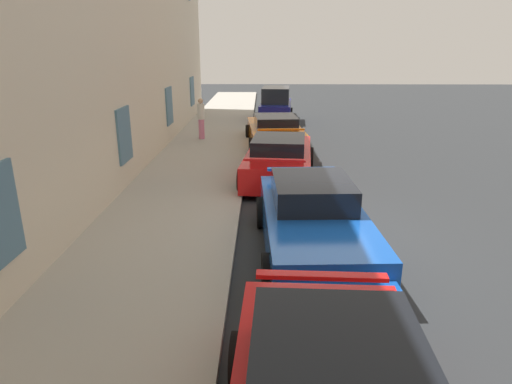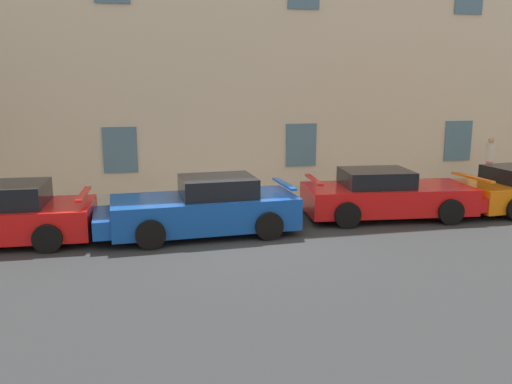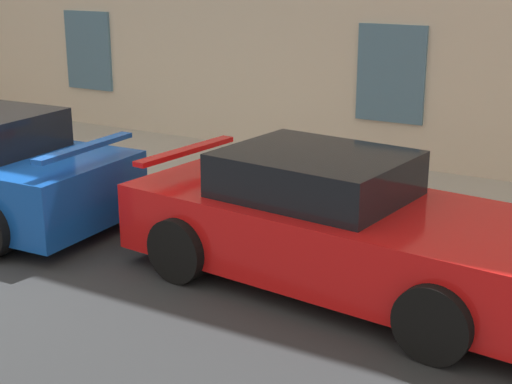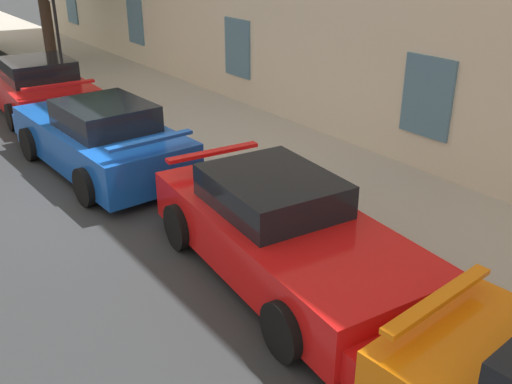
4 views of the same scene
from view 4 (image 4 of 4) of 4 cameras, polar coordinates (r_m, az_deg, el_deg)
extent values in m
plane|color=#2B2D30|center=(11.16, -14.34, 0.49)|extent=(80.00, 80.00, 0.00)
cube|color=#A8A399|center=(12.70, 0.16, 4.56)|extent=(60.00, 3.31, 0.14)
cube|color=slate|center=(26.75, -17.93, 17.32)|extent=(1.10, 0.06, 1.50)
cube|color=slate|center=(21.02, -11.95, 16.29)|extent=(1.10, 0.06, 1.50)
cube|color=slate|center=(15.67, -1.87, 14.16)|extent=(1.10, 0.06, 1.50)
cube|color=slate|center=(11.24, 16.69, 9.05)|extent=(1.10, 0.06, 1.50)
cube|color=red|center=(16.63, -20.90, 9.43)|extent=(4.74, 2.20, 0.73)
cube|color=black|center=(16.16, -20.92, 11.35)|extent=(1.93, 1.68, 0.53)
cube|color=red|center=(18.61, -22.47, 10.36)|extent=(1.48, 1.90, 0.40)
cube|color=red|center=(14.47, -19.07, 10.04)|extent=(0.23, 1.70, 0.06)
cylinder|color=black|center=(18.28, -18.92, 10.30)|extent=(0.67, 0.27, 0.66)
cylinder|color=black|center=(15.12, -23.05, 6.91)|extent=(0.67, 0.27, 0.66)
cylinder|color=black|center=(15.58, -15.88, 8.41)|extent=(0.67, 0.27, 0.66)
cube|color=#144CB2|center=(11.88, -15.23, 4.80)|extent=(4.67, 2.08, 0.79)
cube|color=black|center=(11.39, -14.85, 7.39)|extent=(1.90, 1.59, 0.49)
cube|color=#144CB2|center=(13.71, -18.73, 6.51)|extent=(1.45, 1.79, 0.43)
cube|color=#144CB2|center=(9.88, -10.48, 5.07)|extent=(0.23, 1.61, 0.06)
cylinder|color=black|center=(12.93, -21.56, 4.48)|extent=(0.71, 0.27, 0.70)
cylinder|color=black|center=(13.55, -14.03, 6.35)|extent=(0.71, 0.27, 0.70)
cylinder|color=black|center=(10.40, -16.52, 0.52)|extent=(0.71, 0.27, 0.70)
cylinder|color=black|center=(11.16, -7.65, 2.99)|extent=(0.71, 0.27, 0.70)
cube|color=red|center=(7.88, 2.90, -4.70)|extent=(4.80, 2.32, 0.73)
cube|color=black|center=(7.87, 1.59, 0.16)|extent=(1.99, 1.68, 0.46)
cube|color=red|center=(6.61, 12.94, -12.69)|extent=(1.55, 1.86, 0.40)
cube|color=red|center=(9.31, -4.30, 3.97)|extent=(0.31, 1.61, 0.06)
cylinder|color=black|center=(7.58, 15.04, -8.63)|extent=(0.72, 0.31, 0.70)
cylinder|color=black|center=(6.55, 2.91, -13.58)|extent=(0.72, 0.31, 0.70)
cylinder|color=black|center=(9.50, 2.84, -0.72)|extent=(0.72, 0.31, 0.70)
cylinder|color=black|center=(8.70, -7.62, -3.42)|extent=(0.72, 0.31, 0.70)
cube|color=orange|center=(6.02, 17.79, -10.13)|extent=(0.30, 1.70, 0.06)
cylinder|color=#38281E|center=(22.20, -20.23, 16.32)|extent=(0.39, 0.39, 3.33)
cylinder|color=black|center=(19.79, -19.38, 16.21)|extent=(0.10, 0.10, 3.74)
camera|label=1|loc=(19.27, -23.26, 21.35)|focal=31.27mm
camera|label=2|loc=(15.14, -73.60, 4.92)|focal=37.03mm
camera|label=3|loc=(3.54, -76.46, -13.67)|focal=53.44mm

